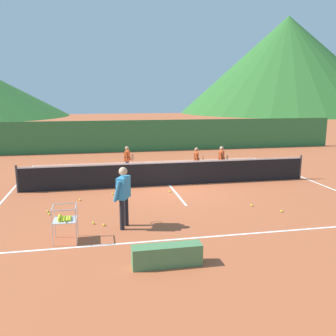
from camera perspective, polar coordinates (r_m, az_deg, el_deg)
ground_plane at (r=14.58m, az=0.24°, el=-2.76°), size 120.00×120.00×0.00m
line_baseline_near at (r=9.49m, az=6.99°, el=-10.76°), size 12.22×0.08×0.01m
line_baseline_far at (r=19.80m, az=-2.88°, el=1.03°), size 12.22×0.08×0.01m
line_sideline_west at (r=14.68m, az=-23.89°, el=-3.65°), size 0.08×10.94×0.01m
line_sideline_east at (r=16.86m, az=21.05°, el=-1.57°), size 0.08×10.94×0.01m
line_service_center at (r=14.58m, az=0.24°, el=-2.75°), size 0.08×5.64×0.01m
tennis_net at (r=14.46m, az=0.24°, el=-0.84°), size 11.69×0.08×1.05m
instructor at (r=9.80m, az=-7.12°, el=-3.75°), size 0.52×0.85×1.70m
student_0 at (r=16.52m, az=-6.47°, el=1.65°), size 0.42×0.70×1.31m
student_1 at (r=16.02m, az=4.58°, el=1.41°), size 0.42×0.71×1.32m
student_2 at (r=16.26m, az=8.52°, el=1.54°), size 0.44×0.73×1.36m
ball_cart at (r=9.32m, az=-16.16°, el=-7.74°), size 0.58×0.58×0.90m
tennis_ball_0 at (r=12.86m, az=-7.66°, el=-4.65°), size 0.07×0.07×0.07m
tennis_ball_1 at (r=11.59m, az=-18.33°, el=-6.95°), size 0.07×0.07×0.07m
tennis_ball_2 at (r=13.33m, az=-8.79°, el=-4.10°), size 0.07×0.07×0.07m
tennis_ball_3 at (r=13.50m, az=0.27°, el=-3.77°), size 0.07×0.07×0.07m
tennis_ball_4 at (r=10.30m, az=-10.15°, el=-8.86°), size 0.07×0.07×0.07m
tennis_ball_5 at (r=10.48m, az=-11.79°, el=-8.57°), size 0.07×0.07×0.07m
tennis_ball_6 at (r=12.17m, az=13.14°, el=-5.78°), size 0.07×0.07×0.07m
tennis_ball_8 at (r=11.87m, az=-18.55°, el=-6.53°), size 0.07×0.07×0.07m
tennis_ball_9 at (r=11.82m, az=17.60°, el=-6.54°), size 0.07×0.07×0.07m
tennis_ball_10 at (r=12.80m, az=-13.81°, el=-4.96°), size 0.07×0.07×0.07m
windscreen_fence at (r=23.46m, az=-4.30°, el=5.13°), size 26.89×0.08×2.02m
courtside_bench at (r=7.87m, az=-0.17°, el=-13.70°), size 1.50×0.36×0.46m
hill_0 at (r=80.84m, az=18.25°, el=15.23°), size 43.42×43.42×19.40m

